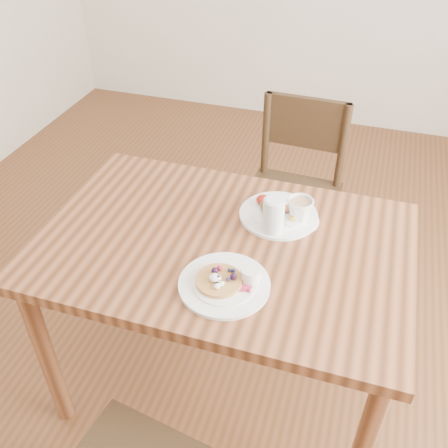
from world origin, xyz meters
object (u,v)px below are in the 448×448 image
breakfast_plate (277,214)px  teacup_saucer (299,212)px  water_glass (273,217)px  dining_table (224,263)px  pancake_plate (226,282)px  chair_far (294,188)px

breakfast_plate → teacup_saucer: (0.08, -0.01, 0.03)m
breakfast_plate → water_glass: water_glass is taller
breakfast_plate → teacup_saucer: 0.08m
dining_table → breakfast_plate: 0.25m
teacup_saucer → water_glass: bearing=-129.4°
pancake_plate → teacup_saucer: bearing=68.7°
dining_table → breakfast_plate: (0.13, 0.18, 0.11)m
chair_far → teacup_saucer: (0.11, -0.58, 0.30)m
pancake_plate → breakfast_plate: bearing=79.7°
chair_far → dining_table: bearing=84.6°
pancake_plate → breakfast_plate: 0.38m
water_glass → chair_far: bearing=93.4°
dining_table → water_glass: 0.23m
dining_table → chair_far: size_ratio=1.36×
chair_far → breakfast_plate: (0.03, -0.57, 0.27)m
breakfast_plate → pancake_plate: bearing=-100.3°
dining_table → teacup_saucer: (0.21, 0.18, 0.14)m
dining_table → teacup_saucer: 0.31m
pancake_plate → chair_far: bearing=88.0°
water_glass → teacup_saucer: bearing=50.6°
chair_far → water_glass: bearing=95.6°
breakfast_plate → chair_far: bearing=93.5°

